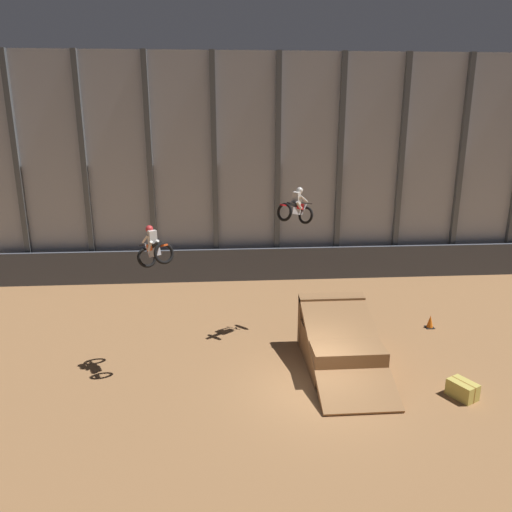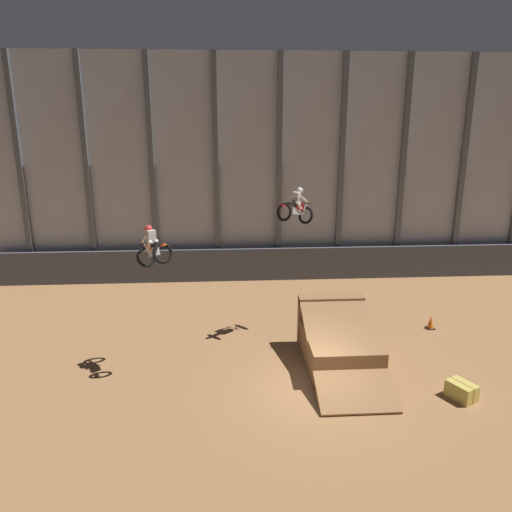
{
  "view_description": "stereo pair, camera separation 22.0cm",
  "coord_description": "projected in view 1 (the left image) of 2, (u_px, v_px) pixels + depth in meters",
  "views": [
    {
      "loc": [
        -3.17,
        -14.67,
        9.05
      ],
      "look_at": [
        -1.66,
        5.5,
        3.18
      ],
      "focal_mm": 35.0,
      "sensor_mm": 36.0,
      "label": 1
    },
    {
      "loc": [
        -2.95,
        -14.68,
        9.05
      ],
      "look_at": [
        -1.66,
        5.5,
        3.18
      ],
      "focal_mm": 35.0,
      "sensor_mm": 36.0,
      "label": 2
    }
  ],
  "objects": [
    {
      "name": "ground_plane",
      "position": [
        317.0,
        391.0,
        16.8
      ],
      "size": [
        60.0,
        60.0,
        0.0
      ],
      "primitive_type": "plane",
      "color": "#996B42"
    },
    {
      "name": "arena_back_wall",
      "position": [
        277.0,
        170.0,
        26.91
      ],
      "size": [
        32.0,
        0.4,
        12.03
      ],
      "color": "#A3A8B2",
      "rests_on": "ground_plane"
    },
    {
      "name": "lower_barrier",
      "position": [
        278.0,
        264.0,
        27.68
      ],
      "size": [
        31.36,
        0.2,
        1.82
      ],
      "color": "#474C56",
      "rests_on": "ground_plane"
    },
    {
      "name": "traffic_cone_near_ramp",
      "position": [
        430.0,
        322.0,
        21.63
      ],
      "size": [
        0.36,
        0.36,
        0.58
      ],
      "color": "black",
      "rests_on": "ground_plane"
    },
    {
      "name": "dirt_ramp",
      "position": [
        339.0,
        343.0,
        18.62
      ],
      "size": [
        2.58,
        5.28,
        2.22
      ],
      "color": "olive",
      "rests_on": "ground_plane"
    },
    {
      "name": "rider_bike_left_air",
      "position": [
        154.0,
        249.0,
        17.17
      ],
      "size": [
        1.53,
        1.79,
        1.64
      ],
      "rotation": [
        -0.33,
        0.0,
        0.59
      ],
      "color": "black"
    },
    {
      "name": "rider_bike_right_air",
      "position": [
        296.0,
        208.0,
        19.94
      ],
      "size": [
        1.7,
        1.65,
        1.6
      ],
      "rotation": [
        -0.24,
        0.0,
        -0.83
      ],
      "color": "black"
    },
    {
      "name": "hay_bale_trackside",
      "position": [
        462.0,
        390.0,
        16.35
      ],
      "size": [
        0.95,
        1.07,
        0.57
      ],
      "rotation": [
        0.0,
        0.0,
        2.05
      ],
      "color": "#CCB751",
      "rests_on": "ground_plane"
    }
  ]
}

